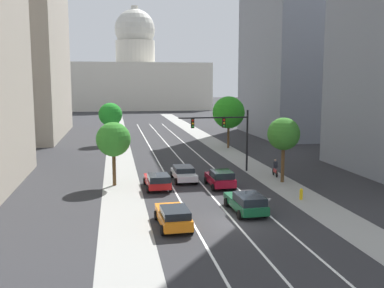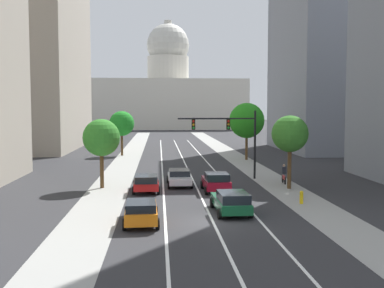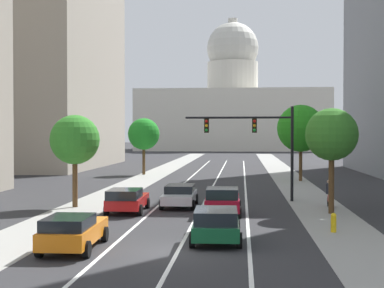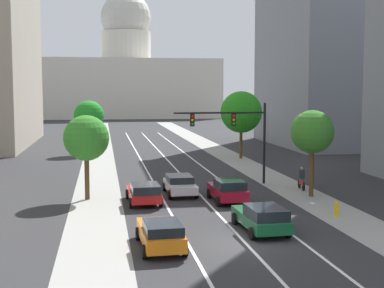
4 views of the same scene
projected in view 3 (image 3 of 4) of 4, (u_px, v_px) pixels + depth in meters
name	position (u px, v px, depth m)	size (l,w,h in m)	color
ground_plane	(219.00, 174.00, 61.62)	(400.00, 400.00, 0.00)	#2B2B2D
sidewalk_left	(147.00, 178.00, 57.28)	(3.32, 130.00, 0.01)	gray
sidewalk_right	(289.00, 179.00, 55.99)	(3.32, 130.00, 0.01)	gray
lane_stripe_left	(179.00, 187.00, 46.93)	(0.16, 90.00, 0.01)	white
lane_stripe_center	(212.00, 188.00, 46.68)	(0.16, 90.00, 0.01)	white
lane_stripe_right	(245.00, 188.00, 46.43)	(0.16, 90.00, 0.01)	white
office_tower_far_left	(43.00, 10.00, 75.28)	(16.51, 30.54, 42.40)	#9E9384
capitol_building	(233.00, 110.00, 148.23)	(49.06, 25.15, 34.95)	beige
car_orange	(73.00, 231.00, 21.89)	(2.12, 4.60, 1.42)	orange
car_red	(127.00, 200.00, 32.16)	(2.22, 4.54, 1.43)	red
car_green	(216.00, 223.00, 23.61)	(2.22, 4.80, 1.46)	#14512D
car_white	(180.00, 195.00, 34.72)	(2.13, 4.51, 1.35)	silver
car_crimson	(222.00, 200.00, 31.32)	(2.17, 4.16, 1.55)	maroon
traffic_signal_mast	(258.00, 135.00, 37.61)	(7.31, 0.39, 6.39)	black
fire_hydrant	(334.00, 222.00, 25.77)	(0.26, 0.35, 0.91)	yellow
cyclist	(329.00, 194.00, 34.23)	(0.38, 1.70, 1.72)	black
street_tree_near_right	(301.00, 128.00, 53.10)	(4.50, 4.50, 7.30)	#51381E
street_tree_far_right	(332.00, 135.00, 31.67)	(3.00, 3.00, 6.03)	#51381E
street_tree_mid_left	(75.00, 140.00, 34.45)	(3.07, 3.07, 5.73)	#51381E
street_tree_near_left	(144.00, 134.00, 61.13)	(3.48, 3.48, 6.22)	#51381E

